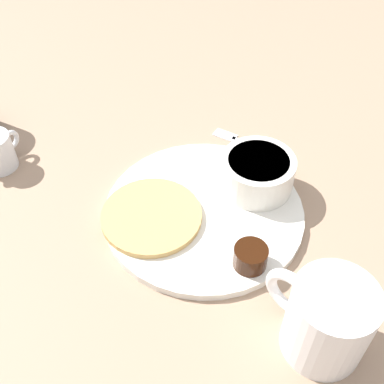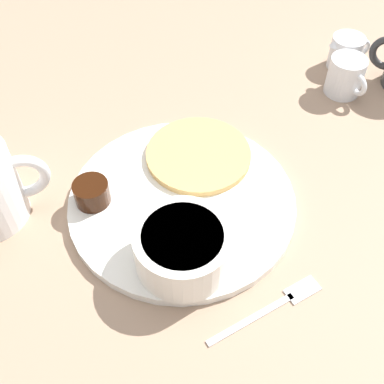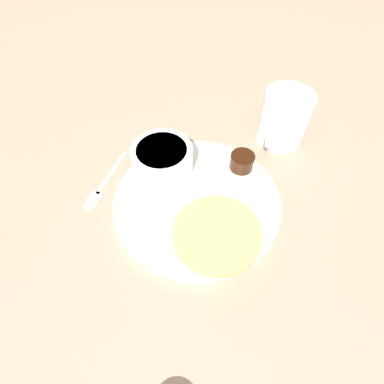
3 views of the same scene
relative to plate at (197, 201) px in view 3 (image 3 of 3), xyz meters
name	(u,v)px [view 3 (image 3 of 3)]	position (x,y,z in m)	size (l,w,h in m)	color
ground_plane	(197,203)	(0.00, 0.00, -0.01)	(4.00, 4.00, 0.00)	#9E7F66
plate	(197,201)	(0.00, 0.00, 0.00)	(0.28, 0.28, 0.01)	white
pancake_stack	(217,234)	(-0.06, 0.05, 0.01)	(0.14, 0.14, 0.01)	tan
bowl	(162,159)	(0.08, -0.03, 0.03)	(0.11, 0.11, 0.05)	white
syrup_cup	(242,161)	(-0.04, -0.10, 0.02)	(0.04, 0.04, 0.03)	black
butter_ramekin	(165,155)	(0.09, -0.05, 0.02)	(0.05, 0.05, 0.04)	white
coffee_mug	(284,119)	(-0.08, -0.22, 0.05)	(0.09, 0.13, 0.10)	white
fork	(103,185)	(0.17, 0.04, 0.00)	(0.03, 0.14, 0.00)	silver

